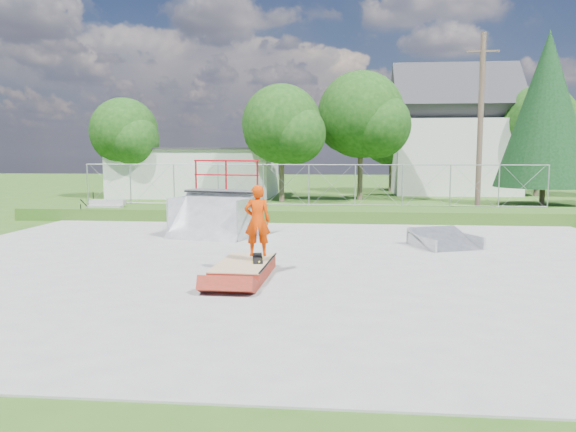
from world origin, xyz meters
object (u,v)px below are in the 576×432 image
at_px(grind_box, 244,270).
at_px(quarter_pipe, 212,199).
at_px(flat_bank_ramp, 445,240).
at_px(skater, 257,224).

bearing_deg(grind_box, quarter_pipe, 111.22).
height_order(flat_bank_ramp, skater, skater).
xyz_separation_m(grind_box, quarter_pipe, (-2.06, 5.80, 1.10)).
relative_size(quarter_pipe, flat_bank_ramp, 1.47).
bearing_deg(grind_box, flat_bank_ramp, 42.12).
relative_size(grind_box, quarter_pipe, 0.92).
xyz_separation_m(grind_box, skater, (0.28, 0.20, 1.02)).
bearing_deg(flat_bank_ramp, quarter_pipe, 147.40).
xyz_separation_m(quarter_pipe, skater, (2.34, -5.60, -0.08)).
height_order(grind_box, flat_bank_ramp, flat_bank_ramp).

